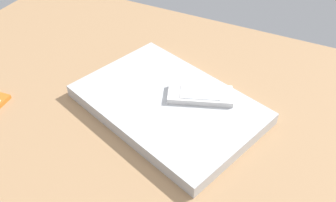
# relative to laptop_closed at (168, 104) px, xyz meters

# --- Properties ---
(desk_surface) EXTENTS (1.20, 0.80, 0.03)m
(desk_surface) POSITION_rel_laptop_closed_xyz_m (-0.01, 0.04, -0.03)
(desk_surface) COLOR #9E7751
(desk_surface) RESTS_ON ground
(laptop_closed) EXTENTS (0.39, 0.32, 0.02)m
(laptop_closed) POSITION_rel_laptop_closed_xyz_m (0.00, 0.00, 0.00)
(laptop_closed) COLOR #B7BABC
(laptop_closed) RESTS_ON desk_surface
(cell_phone_on_laptop) EXTENTS (0.13, 0.09, 0.01)m
(cell_phone_on_laptop) POSITION_rel_laptop_closed_xyz_m (-0.05, -0.03, 0.02)
(cell_phone_on_laptop) COLOR silver
(cell_phone_on_laptop) RESTS_ON laptop_closed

